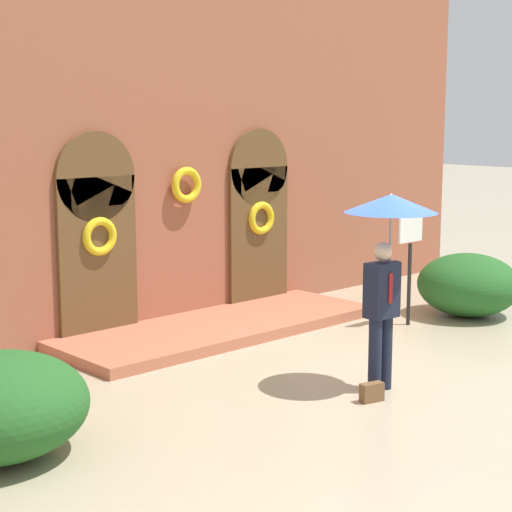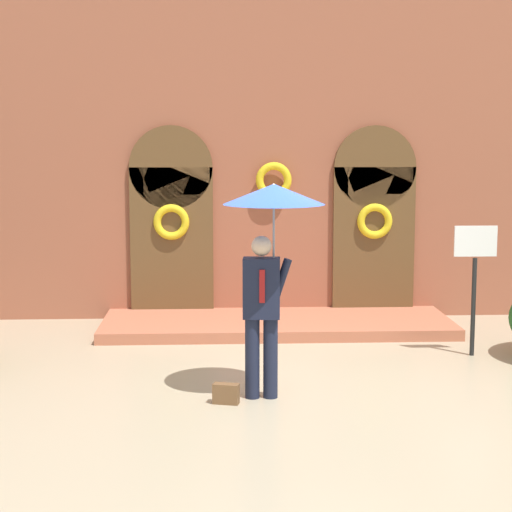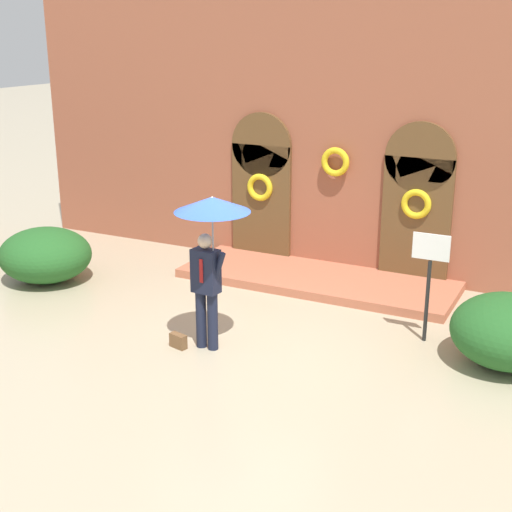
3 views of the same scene
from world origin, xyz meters
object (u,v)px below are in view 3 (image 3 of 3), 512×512
(handbag, at_px, (178,341))
(sign_post, at_px, (429,270))
(shrub_left, at_px, (45,255))
(shrub_right, at_px, (508,331))
(person_with_umbrella, at_px, (211,227))

(handbag, distance_m, sign_post, 3.94)
(handbag, distance_m, shrub_left, 4.17)
(shrub_left, distance_m, shrub_right, 8.41)
(shrub_left, relative_size, shrub_right, 1.05)
(handbag, bearing_deg, shrub_right, 34.69)
(person_with_umbrella, bearing_deg, handbag, -157.86)
(sign_post, bearing_deg, shrub_right, -12.53)
(person_with_umbrella, height_order, handbag, person_with_umbrella)
(person_with_umbrella, bearing_deg, sign_post, 31.94)
(person_with_umbrella, distance_m, shrub_right, 4.50)
(shrub_left, xyz_separation_m, shrub_right, (8.40, 0.22, 0.00))
(person_with_umbrella, xyz_separation_m, shrub_left, (-4.38, 1.24, -1.40))
(handbag, height_order, shrub_right, shrub_right)
(handbag, height_order, shrub_left, shrub_left)
(shrub_right, bearing_deg, handbag, -159.84)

